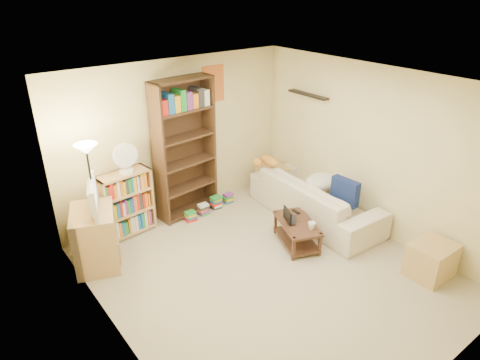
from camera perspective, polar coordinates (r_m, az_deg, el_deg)
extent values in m
plane|color=tan|center=(5.84, 3.76, -12.20)|extent=(4.50, 4.50, 0.00)
cube|color=#CFC38B|center=(6.88, -8.42, 5.49)|extent=(4.00, 0.04, 2.50)
cube|color=#CFC38B|center=(4.05, 26.24, -12.33)|extent=(4.00, 0.04, 2.50)
cube|color=#CFC38B|center=(4.28, -16.58, -8.43)|extent=(0.04, 4.50, 2.50)
cube|color=#CFC38B|center=(6.58, 17.34, 3.65)|extent=(0.04, 4.50, 2.50)
cube|color=silver|center=(4.75, 4.63, 12.46)|extent=(4.00, 4.50, 0.04)
cube|color=red|center=(7.02, -3.57, 12.67)|extent=(0.40, 0.02, 0.58)
cube|color=black|center=(7.12, 9.05, 11.18)|extent=(0.12, 0.80, 0.03)
imported|color=beige|center=(6.98, 9.95, -2.50)|extent=(2.40, 1.14, 0.67)
cube|color=navy|center=(6.62, 13.83, -1.51)|extent=(0.16, 0.45, 0.40)
ellipsoid|color=beige|center=(7.02, 10.76, -0.22)|extent=(0.62, 0.44, 0.27)
ellipsoid|color=orange|center=(7.24, 3.88, 2.60)|extent=(0.43, 0.21, 0.17)
sphere|color=orange|center=(7.09, 2.33, 2.35)|extent=(0.14, 0.14, 0.14)
cube|color=#44251A|center=(6.25, 7.65, -5.74)|extent=(0.74, 0.95, 0.04)
cube|color=#44251A|center=(6.39, 7.51, -7.87)|extent=(0.71, 0.90, 0.03)
cube|color=#44251A|center=(5.99, 7.15, -9.12)|extent=(0.04, 0.04, 0.37)
cube|color=#44251A|center=(6.13, 10.59, -8.48)|extent=(0.04, 0.04, 0.37)
cube|color=#44251A|center=(6.56, 4.76, -5.66)|extent=(0.04, 0.04, 0.37)
cube|color=#44251A|center=(6.69, 7.94, -5.16)|extent=(0.04, 0.04, 0.37)
imported|color=black|center=(6.26, 7.32, -5.32)|extent=(0.47, 0.47, 0.02)
cube|color=white|center=(6.17, 6.34, -4.69)|extent=(0.12, 0.26, 0.18)
imported|color=white|center=(6.09, 9.53, -6.03)|extent=(0.14, 0.14, 0.10)
cube|color=black|center=(6.49, 7.49, -4.20)|extent=(0.06, 0.15, 0.02)
cube|color=tan|center=(6.08, -18.72, -7.32)|extent=(0.78, 0.90, 0.81)
imported|color=black|center=(5.79, -19.57, -2.12)|extent=(0.81, 0.59, 0.43)
cube|color=#452D1A|center=(6.77, -7.34, 4.02)|extent=(1.03, 0.44, 2.23)
cube|color=tan|center=(6.60, -14.93, -3.08)|extent=(0.81, 0.39, 1.01)
cylinder|color=white|center=(6.38, -14.91, 1.14)|extent=(0.20, 0.20, 0.04)
cylinder|color=white|center=(6.34, -15.01, 1.96)|extent=(0.02, 0.02, 0.20)
cylinder|color=white|center=(6.25, -15.06, 3.22)|extent=(0.36, 0.06, 0.36)
cylinder|color=black|center=(6.35, -17.67, -9.94)|extent=(0.25, 0.25, 0.03)
cylinder|color=black|center=(5.94, -18.67, -3.66)|extent=(0.03, 0.03, 1.61)
cone|color=#FFE9C6|center=(5.60, -19.85, 3.90)|extent=(0.29, 0.29, 0.13)
cube|color=tan|center=(7.71, 4.31, 0.01)|extent=(0.55, 0.55, 0.53)
cube|color=#DDB36C|center=(6.18, 24.14, -9.69)|extent=(0.57, 0.48, 0.47)
cube|color=red|center=(6.96, -6.63, -4.83)|extent=(0.18, 0.14, 0.16)
cube|color=#1966B2|center=(7.11, -4.90, -3.89)|extent=(0.18, 0.14, 0.19)
cube|color=gold|center=(7.26, -3.24, -2.99)|extent=(0.18, 0.14, 0.22)
cube|color=#268C33|center=(7.45, -1.65, -2.42)|extent=(0.18, 0.14, 0.17)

